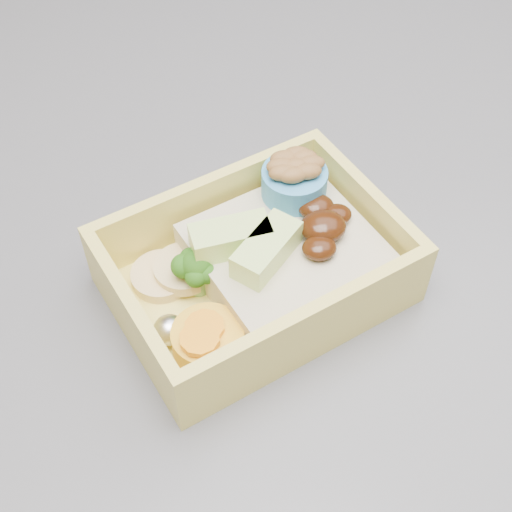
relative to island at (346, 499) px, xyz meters
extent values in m
cube|color=brown|center=(0.00, 0.00, -0.02)|extent=(1.20, 0.80, 0.88)
cube|color=#36363B|center=(0.00, 0.00, 0.44)|extent=(1.24, 0.84, 0.04)
cube|color=#ECD861|center=(-0.11, -0.03, 0.46)|extent=(0.20, 0.18, 0.01)
cube|color=#ECD861|center=(-0.13, 0.02, 0.49)|extent=(0.15, 0.07, 0.04)
cube|color=#ECD861|center=(-0.09, -0.08, 0.49)|extent=(0.15, 0.07, 0.04)
cube|color=#ECD861|center=(-0.04, 0.00, 0.49)|extent=(0.05, 0.10, 0.04)
cube|color=#ECD861|center=(-0.18, -0.06, 0.49)|extent=(0.05, 0.10, 0.04)
cube|color=tan|center=(-0.09, -0.02, 0.48)|extent=(0.13, 0.12, 0.03)
ellipsoid|color=black|center=(-0.07, -0.02, 0.50)|extent=(0.03, 0.03, 0.02)
ellipsoid|color=black|center=(-0.07, 0.00, 0.50)|extent=(0.03, 0.03, 0.01)
ellipsoid|color=black|center=(-0.07, -0.03, 0.50)|extent=(0.03, 0.02, 0.01)
ellipsoid|color=black|center=(-0.06, -0.01, 0.50)|extent=(0.02, 0.02, 0.01)
cube|color=#CFF37F|center=(-0.10, -0.03, 0.50)|extent=(0.05, 0.05, 0.02)
cube|color=#CFF37F|center=(-0.12, -0.02, 0.50)|extent=(0.05, 0.03, 0.02)
cylinder|color=#76A85A|center=(-0.14, -0.03, 0.47)|extent=(0.01, 0.01, 0.01)
sphere|color=#296116|center=(-0.14, -0.03, 0.49)|extent=(0.02, 0.02, 0.02)
sphere|color=#296116|center=(-0.14, -0.03, 0.49)|extent=(0.01, 0.01, 0.01)
sphere|color=#296116|center=(-0.15, -0.03, 0.49)|extent=(0.01, 0.01, 0.01)
sphere|color=#296116|center=(-0.14, -0.04, 0.49)|extent=(0.01, 0.01, 0.01)
sphere|color=#296116|center=(-0.14, -0.04, 0.49)|extent=(0.01, 0.01, 0.01)
sphere|color=#296116|center=(-0.15, -0.02, 0.49)|extent=(0.01, 0.01, 0.01)
cylinder|color=gold|center=(-0.14, -0.07, 0.47)|extent=(0.04, 0.04, 0.02)
cylinder|color=orange|center=(-0.14, -0.07, 0.49)|extent=(0.02, 0.02, 0.00)
cylinder|color=orange|center=(-0.14, -0.08, 0.49)|extent=(0.02, 0.02, 0.00)
cylinder|color=tan|center=(-0.16, -0.02, 0.47)|extent=(0.04, 0.04, 0.01)
cylinder|color=tan|center=(-0.15, -0.02, 0.47)|extent=(0.04, 0.04, 0.01)
ellipsoid|color=silver|center=(-0.14, 0.00, 0.47)|extent=(0.02, 0.02, 0.02)
ellipsoid|color=silver|center=(-0.16, -0.06, 0.47)|extent=(0.02, 0.02, 0.02)
cylinder|color=#3E95D4|center=(-0.08, 0.02, 0.50)|extent=(0.04, 0.04, 0.02)
ellipsoid|color=brown|center=(-0.08, 0.02, 0.51)|extent=(0.02, 0.02, 0.01)
ellipsoid|color=brown|center=(-0.07, 0.02, 0.51)|extent=(0.02, 0.02, 0.01)
ellipsoid|color=brown|center=(-0.09, 0.02, 0.51)|extent=(0.02, 0.02, 0.01)
ellipsoid|color=brown|center=(-0.07, 0.01, 0.51)|extent=(0.02, 0.02, 0.01)
ellipsoid|color=brown|center=(-0.08, 0.01, 0.51)|extent=(0.02, 0.02, 0.01)
ellipsoid|color=brown|center=(-0.07, 0.02, 0.51)|extent=(0.02, 0.02, 0.01)
ellipsoid|color=brown|center=(-0.08, 0.02, 0.51)|extent=(0.02, 0.02, 0.01)
ellipsoid|color=brown|center=(-0.08, 0.03, 0.51)|extent=(0.02, 0.02, 0.01)
ellipsoid|color=brown|center=(-0.09, 0.01, 0.51)|extent=(0.02, 0.02, 0.01)
camera|label=1|loc=(-0.14, -0.29, 0.81)|focal=50.00mm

